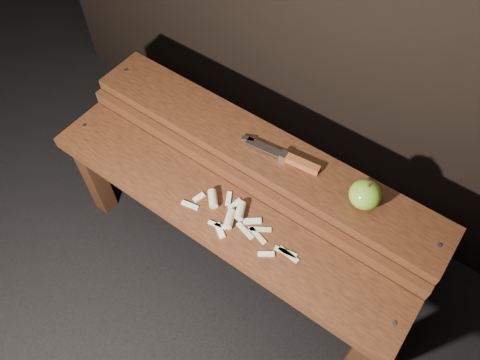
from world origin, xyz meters
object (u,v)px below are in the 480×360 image
Objects in this scene: bench_front_tier at (217,225)px; apple at (365,194)px; bench_rear_tier at (260,164)px; knife at (292,160)px.

apple reaches higher than bench_front_tier.
knife reaches higher than bench_rear_tier.
knife is at bearing 4.74° from bench_rear_tier.
bench_rear_tier reaches higher than bench_front_tier.
bench_front_tier is at bearing -114.10° from knife.
bench_front_tier is 0.30m from knife.
apple reaches higher than knife.
bench_front_tier is 13.15× the size of apple.
apple is (0.34, 0.00, 0.13)m from bench_rear_tier.
bench_front_tier is at bearing -145.52° from apple.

